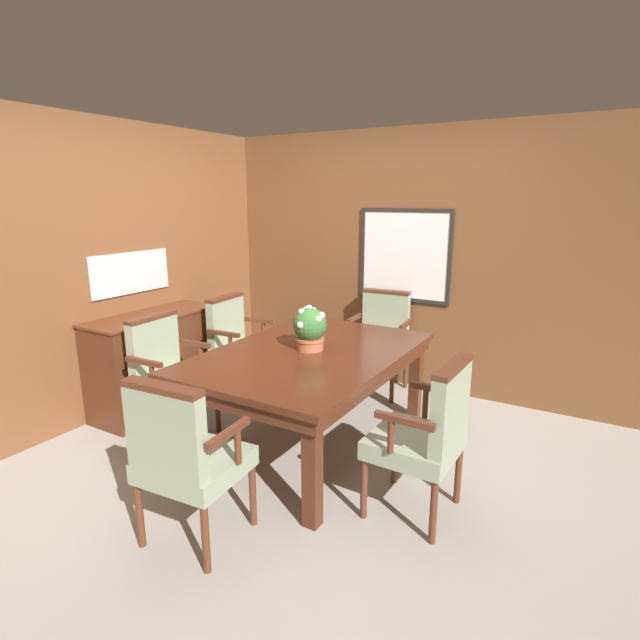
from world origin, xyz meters
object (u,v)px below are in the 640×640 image
at_px(potted_plant, 310,328).
at_px(sideboard_cabinet, 156,361).
at_px(chair_left_far, 238,343).
at_px(chair_right_near, 427,431).
at_px(dining_table, 310,362).
at_px(chair_head_near, 185,453).
at_px(chair_head_far, 381,336).
at_px(chair_left_near, 168,371).

distance_m(potted_plant, sideboard_cabinet, 1.59).
relative_size(chair_left_far, sideboard_cabinet, 0.81).
height_order(chair_right_near, sideboard_cabinet, chair_right_near).
xyz_separation_m(dining_table, chair_head_near, (0.04, -1.29, -0.11)).
bearing_deg(chair_head_near, dining_table, -92.91).
bearing_deg(chair_right_near, chair_left_far, -110.20).
height_order(chair_right_near, chair_head_far, same).
bearing_deg(potted_plant, dining_table, -63.15).
height_order(dining_table, chair_head_far, chair_head_far).
bearing_deg(sideboard_cabinet, chair_left_far, 46.43).
distance_m(chair_left_near, chair_left_far, 0.87).
xyz_separation_m(dining_table, sideboard_cabinet, (-1.53, -0.10, -0.22)).
distance_m(chair_right_near, chair_head_near, 1.34).
bearing_deg(dining_table, sideboard_cabinet, -176.20).
height_order(chair_head_near, potted_plant, potted_plant).
bearing_deg(sideboard_cabinet, chair_right_near, -6.73).
bearing_deg(chair_left_far, chair_right_near, -115.74).
xyz_separation_m(chair_right_near, potted_plant, (-1.05, 0.43, 0.37)).
bearing_deg(chair_head_far, chair_head_near, -93.11).
bearing_deg(chair_head_near, potted_plant, -92.28).
height_order(dining_table, chair_head_near, chair_head_near).
bearing_deg(chair_left_far, dining_table, -116.23).
bearing_deg(chair_head_near, chair_left_far, -62.63).
bearing_deg(dining_table, chair_left_near, -156.10).
distance_m(dining_table, potted_plant, 0.26).
xyz_separation_m(chair_head_near, chair_left_far, (-1.06, 1.71, 0.00)).
bearing_deg(potted_plant, chair_head_near, -87.80).
bearing_deg(dining_table, chair_head_near, -88.42).
relative_size(chair_head_near, chair_head_far, 1.00).
bearing_deg(potted_plant, chair_right_near, -22.46).
height_order(chair_head_near, chair_left_far, same).
bearing_deg(chair_right_near, chair_head_far, -147.06).
xyz_separation_m(chair_head_near, chair_left_near, (-1.04, 0.85, 0.00)).
height_order(chair_head_far, chair_left_far, same).
bearing_deg(dining_table, potted_plant, 116.85).
distance_m(chair_head_near, chair_left_near, 1.34).
height_order(chair_head_near, chair_left_near, same).
relative_size(chair_right_near, chair_head_near, 1.00).
height_order(chair_head_near, sideboard_cabinet, chair_head_near).
bearing_deg(chair_head_far, potted_plant, -94.59).
xyz_separation_m(chair_right_near, chair_head_far, (-1.03, 1.70, 0.00)).
height_order(chair_left_far, sideboard_cabinet, chair_left_far).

